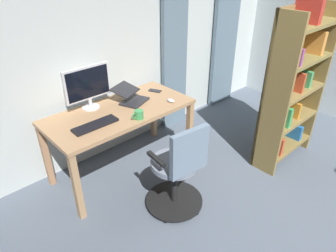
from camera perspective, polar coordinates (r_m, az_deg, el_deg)
back_room_partition at (r=3.72m, az=-5.52°, el=17.62°), size 4.80×0.10×2.76m
curtain_left_panel at (r=4.74m, az=10.86°, el=18.21°), size 0.51×0.06×2.46m
curtain_right_panel at (r=3.97m, az=1.25°, el=16.41°), size 0.40×0.06×2.46m
desk at (r=3.21m, az=-8.92°, el=1.53°), size 1.52×0.72×0.76m
office_chair at (r=2.80m, az=1.96°, el=-8.52°), size 0.56×0.56×0.94m
computer_monitor at (r=3.17m, az=-14.77°, el=7.44°), size 0.50×0.18×0.44m
computer_keyboard at (r=2.91m, az=-13.41°, el=0.20°), size 0.44×0.13×0.02m
laptop at (r=3.30m, az=-6.94°, el=5.41°), size 0.38×0.40×0.16m
computer_mouse at (r=3.28m, az=0.53°, el=4.80°), size 0.06×0.10×0.04m
cell_phone_by_monitor at (r=3.55m, az=-2.47°, el=6.60°), size 0.12×0.16×0.01m
mug_tea at (r=2.96m, az=-5.50°, el=2.13°), size 0.13×0.09×0.09m
bookshelf at (r=3.58m, az=21.96°, el=6.65°), size 0.84×0.30×1.79m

